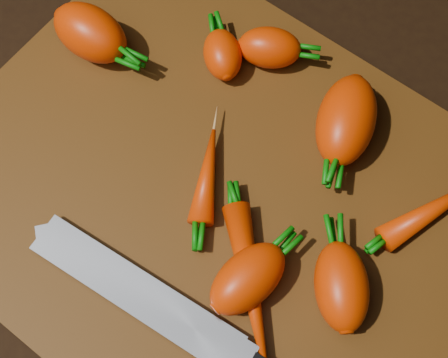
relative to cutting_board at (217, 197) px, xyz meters
The scene contains 12 objects.
ground 0.01m from the cutting_board, ahead, with size 2.00×2.00×0.01m, color black.
cutting_board is the anchor object (origin of this frame).
carrot_0 0.20m from the cutting_board, 165.21° to the left, with size 0.08×0.05×0.05m, color #F03601.
carrot_1 0.14m from the cutting_board, 125.19° to the left, with size 0.05×0.04×0.04m, color #F03601.
carrot_2 0.14m from the cutting_board, 65.15° to the left, with size 0.09×0.05×0.05m, color #F03601.
carrot_3 0.09m from the cutting_board, 35.52° to the right, with size 0.07×0.04×0.04m, color #F03601.
carrot_4 0.15m from the cutting_board, 107.91° to the left, with size 0.06×0.04×0.04m, color #F03601.
carrot_5 0.14m from the cutting_board, ahead, with size 0.08×0.04×0.04m, color #F03601.
carrot_6 0.19m from the cutting_board, 32.15° to the left, with size 0.12×0.02×0.02m, color #F03601.
carrot_7 0.09m from the cutting_board, 34.84° to the right, with size 0.14×0.03×0.03m, color #F03601.
carrot_8 0.02m from the cutting_board, 159.20° to the left, with size 0.09×0.02×0.02m, color #F03601.
knife 0.11m from the cutting_board, 80.01° to the right, with size 0.32×0.06×0.02m.
Camera 1 is at (0.12, -0.15, 0.54)m, focal length 50.00 mm.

